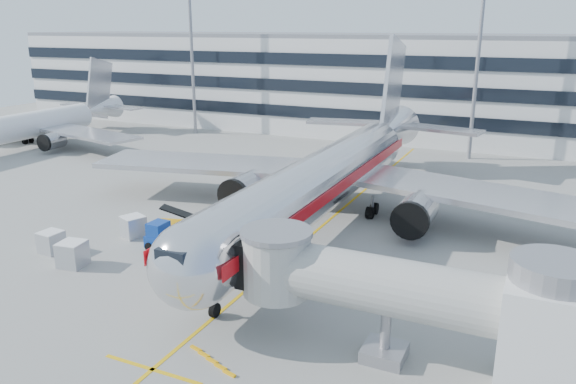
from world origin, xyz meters
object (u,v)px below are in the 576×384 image
at_px(cargo_container_front, 72,254).
at_px(ramp_worker, 194,254).
at_px(cargo_container_right, 133,226).
at_px(cargo_container_left, 51,242).
at_px(belt_loader, 184,226).
at_px(baggage_tug, 163,238).
at_px(main_jet, 332,174).

distance_m(cargo_container_front, ramp_worker, 8.88).
bearing_deg(cargo_container_right, cargo_container_left, -123.58).
distance_m(belt_loader, cargo_container_right, 4.09).
bearing_deg(baggage_tug, ramp_worker, -22.57).
xyz_separation_m(cargo_container_front, ramp_worker, (8.07, 3.69, 0.05)).
height_order(cargo_container_left, cargo_container_front, cargo_container_front).
height_order(belt_loader, baggage_tug, belt_loader).
distance_m(main_jet, cargo_container_front, 22.44).
height_order(main_jet, cargo_container_left, main_jet).
xyz_separation_m(baggage_tug, cargo_container_front, (-4.08, -5.36, -0.02)).
distance_m(main_jet, cargo_container_left, 23.78).
bearing_deg(ramp_worker, cargo_container_left, 154.17).
bearing_deg(cargo_container_front, ramp_worker, 24.59).
xyz_separation_m(baggage_tug, ramp_worker, (3.99, -1.66, 0.03)).
bearing_deg(main_jet, cargo_container_front, -127.09).
relative_size(baggage_tug, cargo_container_right, 1.36).
bearing_deg(cargo_container_front, cargo_container_right, 89.14).
distance_m(cargo_container_left, ramp_worker, 11.78).
bearing_deg(baggage_tug, cargo_container_right, 162.52).
height_order(belt_loader, cargo_container_left, belt_loader).
bearing_deg(belt_loader, cargo_container_front, -111.14).
xyz_separation_m(belt_loader, baggage_tug, (0.62, -3.58, 0.28)).
distance_m(baggage_tug, cargo_container_front, 6.73).
xyz_separation_m(main_jet, ramp_worker, (-5.31, -14.01, -3.25)).
relative_size(belt_loader, baggage_tug, 1.71).
bearing_deg(baggage_tug, cargo_container_front, -127.30).
distance_m(belt_loader, baggage_tug, 3.65).
bearing_deg(cargo_container_front, belt_loader, 68.86).
bearing_deg(cargo_container_left, main_jet, 44.32).
height_order(belt_loader, cargo_container_front, belt_loader).
xyz_separation_m(main_jet, baggage_tug, (-9.31, -12.35, -3.27)).
bearing_deg(belt_loader, baggage_tug, -80.12).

